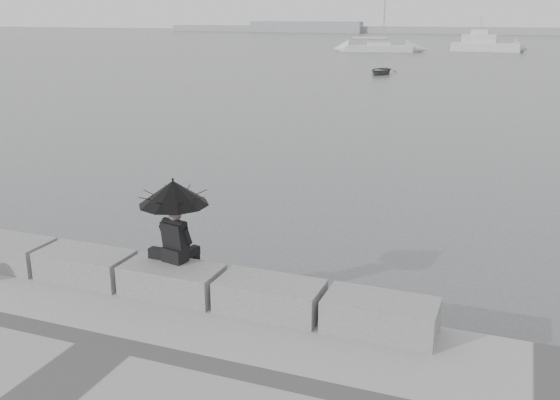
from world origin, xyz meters
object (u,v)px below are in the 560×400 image
at_px(sailboat_left, 379,48).
at_px(motor_cruiser, 486,45).
at_px(seated_person, 174,202).
at_px(dinghy, 381,71).

xyz_separation_m(sailboat_left, motor_cruiser, (13.12, 5.65, 0.38)).
relative_size(seated_person, dinghy, 0.42).
xyz_separation_m(seated_person, sailboat_left, (-13.30, 74.90, -1.48)).
height_order(motor_cruiser, dinghy, motor_cruiser).
bearing_deg(dinghy, motor_cruiser, 85.27).
bearing_deg(motor_cruiser, seated_person, -86.26).
relative_size(sailboat_left, dinghy, 3.87).
distance_m(seated_person, sailboat_left, 76.09).
height_order(seated_person, sailboat_left, sailboat_left).
distance_m(motor_cruiser, dinghy, 37.04).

